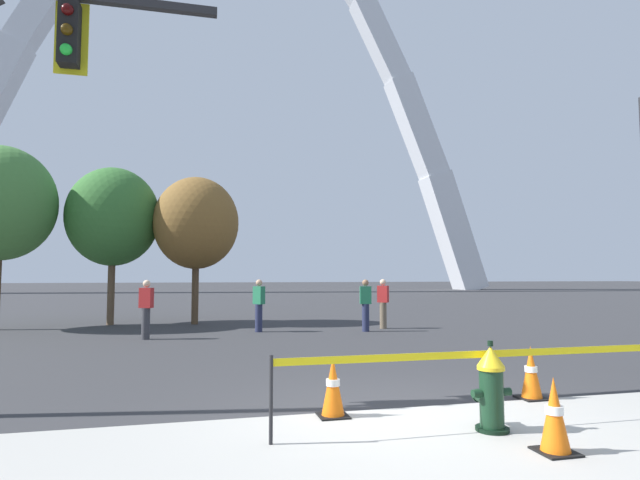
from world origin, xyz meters
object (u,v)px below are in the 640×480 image
Objects in this scene: pedestrian_standing_center at (366,305)px; monument_arch at (224,93)px; pedestrian_near_trees at (146,309)px; traffic_cone_by_hydrant at (333,387)px; fire_hydrant at (491,388)px; traffic_cone_curb_edge at (531,373)px; traffic_cone_mid_sidewalk at (554,416)px; pedestrian_walking_right at (383,303)px; pedestrian_walking_left at (259,305)px.

monument_arch is at bearing 93.69° from pedestrian_standing_center.
traffic_cone_by_hydrant is at bearing -70.45° from pedestrian_near_trees.
monument_arch is at bearing 84.80° from pedestrian_near_trees.
pedestrian_near_trees is (-4.53, 9.33, 0.35)m from fire_hydrant.
monument_arch is at bearing 92.49° from traffic_cone_curb_edge.
pedestrian_near_trees is (-2.98, 8.38, 0.46)m from traffic_cone_by_hydrant.
traffic_cone_mid_sidewalk is 11.51m from pedestrian_walking_right.
pedestrian_standing_center is 1.08m from pedestrian_walking_right.
pedestrian_standing_center is (3.20, -0.65, 0.00)m from pedestrian_walking_left.
traffic_cone_by_hydrant is 1.00× the size of traffic_cone_curb_edge.
fire_hydrant is 0.02× the size of monument_arch.
pedestrian_near_trees is (-3.74, -41.12, -21.01)m from monument_arch.
traffic_cone_mid_sidewalk is at bearing -120.77° from traffic_cone_curb_edge.
monument_arch is 39.34× the size of pedestrian_near_trees.
traffic_cone_mid_sidewalk is 0.46× the size of pedestrian_walking_left.
traffic_cone_by_hydrant is 0.01× the size of monument_arch.
pedestrian_walking_right is (4.03, 0.05, 0.00)m from pedestrian_walking_left.
pedestrian_near_trees is (-5.88, 8.17, 0.46)m from traffic_cone_curb_edge.
traffic_cone_curb_edge is 9.41m from pedestrian_walking_right.
pedestrian_near_trees is at bearing -176.04° from pedestrian_standing_center.
pedestrian_walking_left is 3.35m from pedestrian_near_trees.
traffic_cone_mid_sidewalk is at bearing -44.29° from traffic_cone_by_hydrant.
pedestrian_standing_center is 1.00× the size of pedestrian_near_trees.
fire_hydrant is 54.80m from monument_arch.
monument_arch is at bearing 90.90° from fire_hydrant.
pedestrian_near_trees is at bearing 115.90° from fire_hydrant.
pedestrian_near_trees is (-7.20, -1.13, 0.00)m from pedestrian_walking_right.
traffic_cone_curb_edge is 0.46× the size of pedestrian_standing_center.
pedestrian_walking_left is at bearing 168.58° from pedestrian_standing_center.
pedestrian_walking_right is at bearing 0.66° from pedestrian_walking_left.
traffic_cone_curb_edge is at bearing -93.21° from pedestrian_standing_center.
fire_hydrant is 0.62× the size of pedestrian_standing_center.
pedestrian_walking_left reaches higher than traffic_cone_by_hydrant.
traffic_cone_by_hydrant is 10.42m from pedestrian_walking_right.
pedestrian_walking_left is 4.03m from pedestrian_walking_right.
traffic_cone_mid_sidewalk is 0.46× the size of pedestrian_standing_center.
pedestrian_standing_center is at bearing -140.13° from pedestrian_walking_right.
pedestrian_walking_left is at bearing 97.48° from fire_hydrant.
fire_hydrant reaches higher than traffic_cone_by_hydrant.
fire_hydrant is at bearing -139.32° from traffic_cone_curb_edge.
fire_hydrant is at bearing -100.64° from pedestrian_standing_center.
monument_arch is 39.34× the size of pedestrian_walking_right.
pedestrian_near_trees is at bearing -171.05° from pedestrian_walking_right.
monument_arch is (-0.79, 50.46, 21.36)m from fire_hydrant.
pedestrian_standing_center reaches higher than traffic_cone_curb_edge.
monument_arch reaches higher than pedestrian_walking_left.
traffic_cone_mid_sidewalk is 10.67m from pedestrian_standing_center.
traffic_cone_by_hydrant is 0.46× the size of pedestrian_near_trees.
traffic_cone_mid_sidewalk is 0.46× the size of pedestrian_walking_right.
pedestrian_walking_left reaches higher than traffic_cone_mid_sidewalk.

